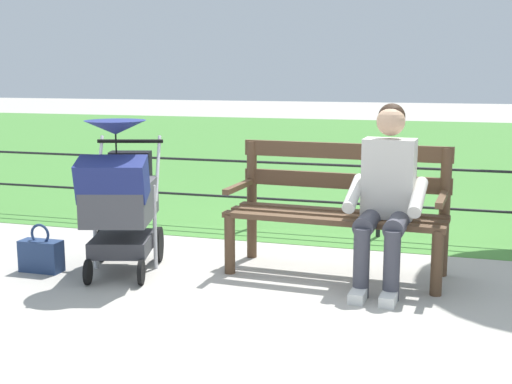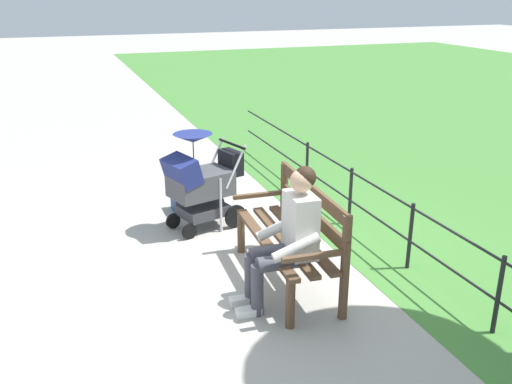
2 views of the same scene
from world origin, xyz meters
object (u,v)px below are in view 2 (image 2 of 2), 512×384
person_on_bench (288,234)px  stroller (200,180)px  park_bench (295,230)px  handbag (179,202)px

person_on_bench → stroller: size_ratio=1.11×
park_bench → handbag: (2.14, 0.65, -0.40)m
park_bench → person_on_bench: 0.46m
stroller → handbag: stroller is taller
person_on_bench → stroller: (1.90, 0.29, -0.08)m
stroller → handbag: (0.61, 0.14, -0.47)m
handbag → park_bench: bearing=-163.2°
park_bench → stroller: bearing=18.4°
stroller → person_on_bench: bearing=-171.4°
park_bench → stroller: stroller is taller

